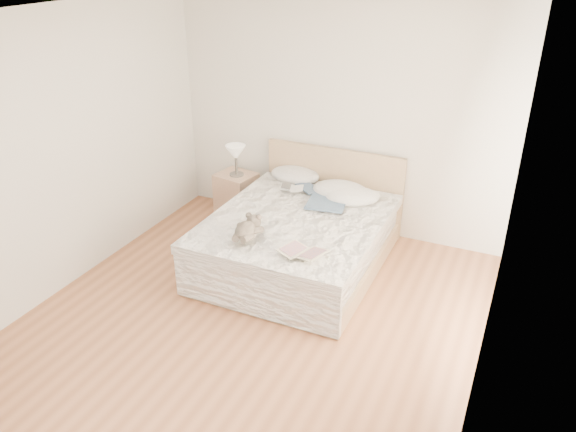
{
  "coord_description": "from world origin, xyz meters",
  "views": [
    {
      "loc": [
        2.09,
        -3.67,
        3.2
      ],
      "look_at": [
        -0.08,
        1.05,
        0.62
      ],
      "focal_mm": 35.0,
      "sensor_mm": 36.0,
      "label": 1
    }
  ],
  "objects_px": {
    "bed": "(300,238)",
    "childrens_book": "(303,252)",
    "teddy_bear": "(245,236)",
    "nightstand": "(237,195)",
    "table_lamp": "(236,154)",
    "photo_book": "(292,188)"
  },
  "relations": [
    {
      "from": "teddy_bear",
      "to": "bed",
      "type": "bearing_deg",
      "value": 66.71
    },
    {
      "from": "bed",
      "to": "photo_book",
      "type": "bearing_deg",
      "value": 123.21
    },
    {
      "from": "bed",
      "to": "nightstand",
      "type": "relative_size",
      "value": 3.83
    },
    {
      "from": "nightstand",
      "to": "teddy_bear",
      "type": "xyz_separation_m",
      "value": [
        0.97,
        -1.53,
        0.37
      ]
    },
    {
      "from": "nightstand",
      "to": "photo_book",
      "type": "distance_m",
      "value": 0.98
    },
    {
      "from": "table_lamp",
      "to": "bed",
      "type": "bearing_deg",
      "value": -31.94
    },
    {
      "from": "nightstand",
      "to": "childrens_book",
      "type": "distance_m",
      "value": 2.23
    },
    {
      "from": "bed",
      "to": "nightstand",
      "type": "distance_m",
      "value": 1.43
    },
    {
      "from": "table_lamp",
      "to": "childrens_book",
      "type": "bearing_deg",
      "value": -44.46
    },
    {
      "from": "photo_book",
      "to": "childrens_book",
      "type": "xyz_separation_m",
      "value": [
        0.69,
        -1.29,
        0.0
      ]
    },
    {
      "from": "table_lamp",
      "to": "photo_book",
      "type": "relative_size",
      "value": 1.36
    },
    {
      "from": "bed",
      "to": "childrens_book",
      "type": "distance_m",
      "value": 0.92
    },
    {
      "from": "table_lamp",
      "to": "photo_book",
      "type": "height_order",
      "value": "table_lamp"
    },
    {
      "from": "nightstand",
      "to": "table_lamp",
      "type": "height_order",
      "value": "table_lamp"
    },
    {
      "from": "bed",
      "to": "childrens_book",
      "type": "relative_size",
      "value": 5.38
    },
    {
      "from": "nightstand",
      "to": "teddy_bear",
      "type": "distance_m",
      "value": 1.85
    },
    {
      "from": "bed",
      "to": "table_lamp",
      "type": "xyz_separation_m",
      "value": [
        -1.19,
        0.74,
        0.53
      ]
    },
    {
      "from": "nightstand",
      "to": "table_lamp",
      "type": "bearing_deg",
      "value": -41.94
    },
    {
      "from": "table_lamp",
      "to": "teddy_bear",
      "type": "height_order",
      "value": "table_lamp"
    },
    {
      "from": "bed",
      "to": "childrens_book",
      "type": "xyz_separation_m",
      "value": [
        0.36,
        -0.78,
        0.32
      ]
    },
    {
      "from": "photo_book",
      "to": "teddy_bear",
      "type": "xyz_separation_m",
      "value": [
        0.09,
        -1.27,
        0.02
      ]
    },
    {
      "from": "bed",
      "to": "photo_book",
      "type": "height_order",
      "value": "bed"
    }
  ]
}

